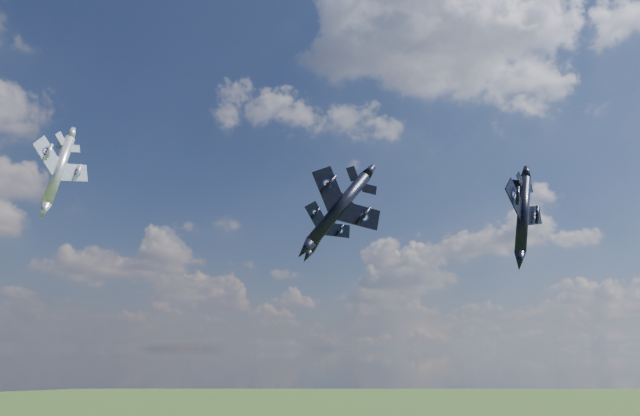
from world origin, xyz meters
TOP-DOWN VIEW (x-y plane):
  - jet_lead_navy at (-0.42, 3.00)m, footprint 14.74×17.16m
  - jet_right_navy at (31.74, -0.28)m, footprint 14.34×17.98m
  - jet_high_navy at (27.36, 38.97)m, footprint 15.14×17.79m
  - jet_left_silver at (-24.28, 27.72)m, footprint 14.10×15.73m

SIDE VIEW (x-z plane):
  - jet_lead_navy at x=-0.42m, z-range 73.28..82.13m
  - jet_right_navy at x=31.74m, z-range 77.48..84.23m
  - jet_left_silver at x=-24.28m, z-range 80.83..85.92m
  - jet_high_navy at x=27.36m, z-range 80.20..88.45m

